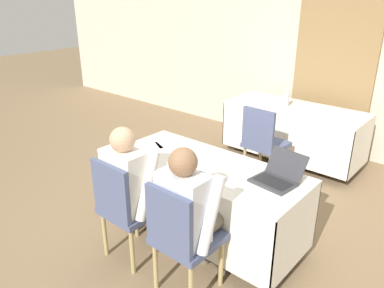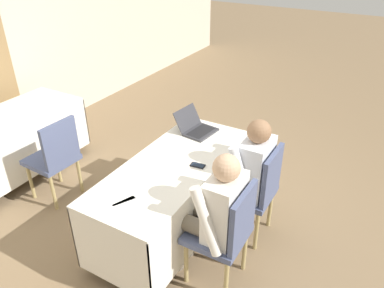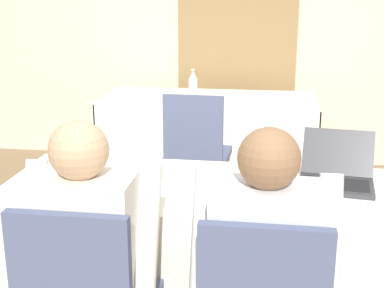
{
  "view_description": "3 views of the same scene",
  "coord_description": "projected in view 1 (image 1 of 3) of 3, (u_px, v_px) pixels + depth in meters",
  "views": [
    {
      "loc": [
        1.81,
        -2.3,
        2.13
      ],
      "look_at": [
        0.0,
        -0.19,
        0.99
      ],
      "focal_mm": 35.0,
      "sensor_mm": 36.0,
      "label": 1
    },
    {
      "loc": [
        -2.29,
        -1.51,
        2.51
      ],
      "look_at": [
        0.0,
        -0.19,
        0.99
      ],
      "focal_mm": 35.0,
      "sensor_mm": 36.0,
      "label": 2
    },
    {
      "loc": [
        0.3,
        -2.25,
        1.59
      ],
      "look_at": [
        0.0,
        -0.19,
        0.99
      ],
      "focal_mm": 50.0,
      "sensor_mm": 36.0,
      "label": 3
    }
  ],
  "objects": [
    {
      "name": "ground_plane",
      "position": [
        205.0,
        235.0,
        3.52
      ],
      "size": [
        24.0,
        24.0,
        0.0
      ],
      "primitive_type": "plane",
      "color": "#846B4C"
    },
    {
      "name": "wall_back",
      "position": [
        338.0,
        54.0,
        4.96
      ],
      "size": [
        12.0,
        0.06,
        2.7
      ],
      "color": "beige",
      "rests_on": "ground_plane"
    },
    {
      "name": "curtain_panel",
      "position": [
        335.0,
        57.0,
        4.94
      ],
      "size": [
        1.09,
        0.04,
        2.65
      ],
      "color": "olive",
      "rests_on": "ground_plane"
    },
    {
      "name": "conference_table_near",
      "position": [
        206.0,
        183.0,
        3.3
      ],
      "size": [
        1.77,
        0.73,
        0.74
      ],
      "color": "white",
      "rests_on": "ground_plane"
    },
    {
      "name": "conference_table_far",
      "position": [
        294.0,
        121.0,
        4.89
      ],
      "size": [
        1.77,
        0.73,
        0.74
      ],
      "color": "white",
      "rests_on": "ground_plane"
    },
    {
      "name": "laptop",
      "position": [
        277.0,
        177.0,
        2.92
      ],
      "size": [
        0.36,
        0.38,
        0.22
      ],
      "rotation": [
        0.0,
        0.0,
        -0.12
      ],
      "color": "#333338",
      "rests_on": "conference_table_near"
    },
    {
      "name": "cell_phone",
      "position": [
        198.0,
        175.0,
        3.04
      ],
      "size": [
        0.08,
        0.13,
        0.01
      ],
      "rotation": [
        0.0,
        0.0,
        0.1
      ],
      "color": "black",
      "rests_on": "conference_table_near"
    },
    {
      "name": "paper_beside_laptop",
      "position": [
        172.0,
        144.0,
        3.67
      ],
      "size": [
        0.33,
        0.36,
        0.0
      ],
      "rotation": [
        0.0,
        0.0,
        -0.5
      ],
      "color": "white",
      "rests_on": "conference_table_near"
    },
    {
      "name": "paper_centre_table",
      "position": [
        145.0,
        147.0,
        3.59
      ],
      "size": [
        0.3,
        0.35,
        0.0
      ],
      "rotation": [
        0.0,
        0.0,
        -0.37
      ],
      "color": "white",
      "rests_on": "conference_table_near"
    },
    {
      "name": "water_bottle",
      "position": [
        286.0,
        98.0,
        4.84
      ],
      "size": [
        0.07,
        0.07,
        0.23
      ],
      "color": "#B7B7C1",
      "rests_on": "conference_table_far"
    },
    {
      "name": "chair_near_left",
      "position": [
        125.0,
        205.0,
        3.03
      ],
      "size": [
        0.44,
        0.44,
        0.92
      ],
      "rotation": [
        0.0,
        0.0,
        3.14
      ],
      "color": "tan",
      "rests_on": "ground_plane"
    },
    {
      "name": "chair_near_right",
      "position": [
        181.0,
        235.0,
        2.66
      ],
      "size": [
        0.44,
        0.44,
        0.92
      ],
      "rotation": [
        0.0,
        0.0,
        3.14
      ],
      "color": "tan",
      "rests_on": "ground_plane"
    },
    {
      "name": "chair_far_spare",
      "position": [
        263.0,
        141.0,
        4.35
      ],
      "size": [
        0.46,
        0.46,
        0.92
      ],
      "rotation": [
        0.0,
        0.0,
        3.1
      ],
      "color": "tan",
      "rests_on": "ground_plane"
    },
    {
      "name": "person_checkered_shirt",
      "position": [
        133.0,
        183.0,
        3.05
      ],
      "size": [
        0.5,
        0.52,
        1.18
      ],
      "rotation": [
        0.0,
        0.0,
        3.14
      ],
      "color": "#665B4C",
      "rests_on": "ground_plane"
    },
    {
      "name": "person_white_shirt",
      "position": [
        191.0,
        210.0,
        2.67
      ],
      "size": [
        0.5,
        0.52,
        1.18
      ],
      "rotation": [
        0.0,
        0.0,
        3.14
      ],
      "color": "#665B4C",
      "rests_on": "ground_plane"
    }
  ]
}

